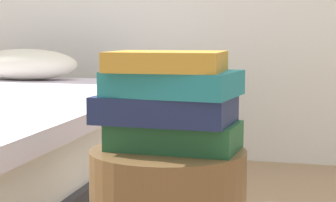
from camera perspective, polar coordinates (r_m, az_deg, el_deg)
name	(u,v)px	position (r m, az deg, el deg)	size (l,w,h in m)	color
book_forest	(174,136)	(1.30, 0.62, -3.39)	(0.28, 0.15, 0.06)	#1E512D
book_navy	(165,109)	(1.28, -0.34, -0.81)	(0.29, 0.18, 0.06)	#19234C
book_teal	(173,83)	(1.28, 0.52, 1.73)	(0.27, 0.20, 0.05)	#1E727F
book_ochre	(167,61)	(1.26, -0.08, 3.88)	(0.24, 0.19, 0.04)	#B7842D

